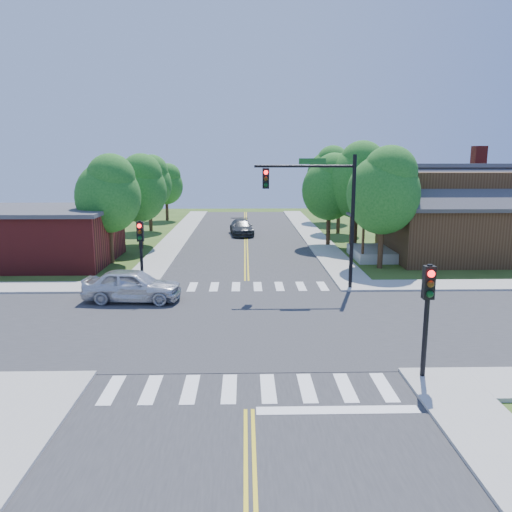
{
  "coord_description": "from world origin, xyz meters",
  "views": [
    {
      "loc": [
        -0.1,
        -20.48,
        7.02
      ],
      "look_at": [
        0.46,
        3.97,
        2.2
      ],
      "focal_mm": 35.0,
      "sensor_mm": 36.0,
      "label": 1
    }
  ],
  "objects_px": {
    "signal_pole_se": "(428,300)",
    "car_dgrey": "(242,228)",
    "signal_mast_ne": "(321,200)",
    "car_silver": "(133,286)",
    "signal_pole_nw": "(141,242)",
    "house_ne": "(460,211)"
  },
  "relations": [
    {
      "from": "signal_mast_ne",
      "to": "signal_pole_se",
      "type": "height_order",
      "value": "signal_mast_ne"
    },
    {
      "from": "signal_mast_ne",
      "to": "signal_pole_se",
      "type": "relative_size",
      "value": 1.89
    },
    {
      "from": "signal_mast_ne",
      "to": "signal_pole_se",
      "type": "bearing_deg",
      "value": -81.44
    },
    {
      "from": "car_silver",
      "to": "car_dgrey",
      "type": "relative_size",
      "value": 0.99
    },
    {
      "from": "house_ne",
      "to": "car_dgrey",
      "type": "distance_m",
      "value": 19.08
    },
    {
      "from": "signal_mast_ne",
      "to": "signal_pole_nw",
      "type": "relative_size",
      "value": 1.89
    },
    {
      "from": "signal_pole_se",
      "to": "house_ne",
      "type": "distance_m",
      "value": 22.03
    },
    {
      "from": "signal_pole_nw",
      "to": "house_ne",
      "type": "relative_size",
      "value": 0.29
    },
    {
      "from": "car_dgrey",
      "to": "house_ne",
      "type": "bearing_deg",
      "value": -41.22
    },
    {
      "from": "signal_pole_nw",
      "to": "car_dgrey",
      "type": "xyz_separation_m",
      "value": [
        5.21,
        19.47,
        -1.97
      ]
    },
    {
      "from": "car_dgrey",
      "to": "signal_mast_ne",
      "type": "bearing_deg",
      "value": -83.86
    },
    {
      "from": "car_silver",
      "to": "signal_pole_se",
      "type": "bearing_deg",
      "value": -124.8
    },
    {
      "from": "car_silver",
      "to": "signal_pole_nw",
      "type": "bearing_deg",
      "value": 2.65
    },
    {
      "from": "signal_pole_nw",
      "to": "house_ne",
      "type": "bearing_deg",
      "value": 22.69
    },
    {
      "from": "signal_pole_nw",
      "to": "car_silver",
      "type": "relative_size",
      "value": 0.77
    },
    {
      "from": "signal_mast_ne",
      "to": "car_silver",
      "type": "distance_m",
      "value": 10.59
    },
    {
      "from": "signal_pole_nw",
      "to": "car_silver",
      "type": "height_order",
      "value": "signal_pole_nw"
    },
    {
      "from": "signal_pole_se",
      "to": "car_dgrey",
      "type": "height_order",
      "value": "signal_pole_se"
    },
    {
      "from": "signal_pole_se",
      "to": "signal_pole_nw",
      "type": "bearing_deg",
      "value": 135.0
    },
    {
      "from": "signal_pole_nw",
      "to": "car_silver",
      "type": "bearing_deg",
      "value": -91.57
    },
    {
      "from": "car_silver",
      "to": "car_dgrey",
      "type": "bearing_deg",
      "value": -9.51
    },
    {
      "from": "signal_pole_se",
      "to": "car_dgrey",
      "type": "xyz_separation_m",
      "value": [
        -5.99,
        30.67,
        -1.97
      ]
    }
  ]
}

